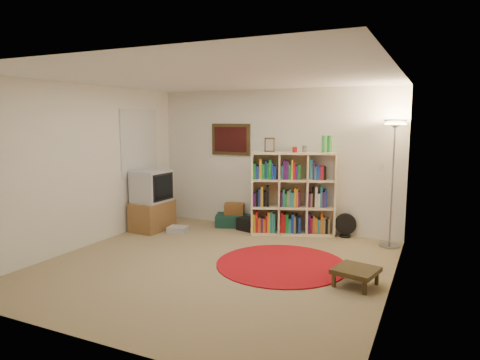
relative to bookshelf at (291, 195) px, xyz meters
The scene contains 12 objects.
room 2.09m from the bookshelf, 103.61° to the right, with size 4.54×4.54×2.54m.
bookshelf is the anchor object (origin of this frame).
floor_lamp 1.89m from the bookshelf, ahead, with size 0.47×0.47×1.97m.
floor_fan 1.04m from the bookshelf, ahead, with size 0.36×0.22×0.41m.
tv_stand 2.48m from the bookshelf, 161.04° to the right, with size 0.56×0.77×1.08m.
dvd_box 2.08m from the bookshelf, 156.62° to the right, with size 0.36×0.32×0.11m.
suitcase 1.26m from the bookshelf, behind, with size 0.78×0.64×0.22m.
wicker_basket 1.20m from the bookshelf, behind, with size 0.42×0.35×0.20m.
duffel_bag 0.97m from the bookshelf, behind, with size 0.38×0.35×0.22m.
paper_towel 0.83m from the bookshelf, behind, with size 0.14×0.14×0.23m.
red_rug 1.79m from the bookshelf, 76.07° to the right, with size 1.78×1.78×0.02m.
side_table 2.47m from the bookshelf, 53.28° to the right, with size 0.56×0.56×0.22m.
Camera 1 is at (2.68, -4.92, 1.96)m, focal length 32.00 mm.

